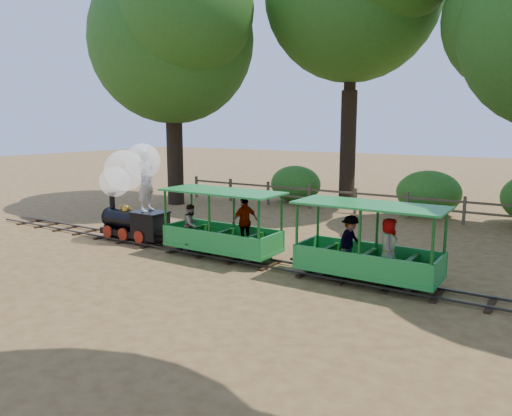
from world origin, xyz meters
The scene contains 9 objects.
ground centered at (0.00, 0.00, 0.00)m, with size 90.00×90.00×0.00m, color #A27B46.
track centered at (0.00, 0.00, 0.07)m, with size 22.00×1.00×0.10m.
locomotive centered at (-4.94, 0.07, 1.69)m, with size 2.60×1.22×2.99m.
carriage_front centered at (-1.49, 0.00, 0.76)m, with size 3.25×1.33×1.69m.
carriage_rear centered at (2.46, 0.00, 0.76)m, with size 3.25×1.33×1.69m.
oak_nw centered at (-8.53, 6.09, 7.22)m, with size 8.54×7.52×10.29m.
fence centered at (0.00, 8.00, 0.58)m, with size 18.10×0.10×1.00m.
shrub_west centered at (-4.36, 9.30, 0.81)m, with size 2.35×1.81×1.63m, color #2D6B1E.
shrub_mid_w centered at (1.45, 9.30, 0.86)m, with size 2.47×1.90×1.71m, color #2D6B1E.
Camera 1 is at (6.18, -10.24, 3.53)m, focal length 35.00 mm.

